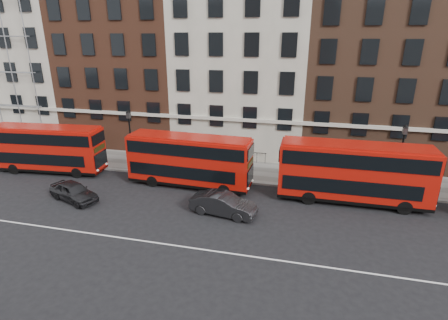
% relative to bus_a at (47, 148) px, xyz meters
% --- Properties ---
extents(ground, '(120.00, 120.00, 0.00)m').
position_rel_bus_a_xyz_m(ground, '(15.42, -6.44, -2.24)').
color(ground, black).
rests_on(ground, ground).
extents(pavement, '(80.00, 5.00, 0.15)m').
position_rel_bus_a_xyz_m(pavement, '(15.42, 4.06, -2.16)').
color(pavement, slate).
rests_on(pavement, ground).
extents(kerb, '(80.00, 0.30, 0.16)m').
position_rel_bus_a_xyz_m(kerb, '(15.42, 1.56, -2.16)').
color(kerb, gray).
rests_on(kerb, ground).
extents(road_centre_line, '(70.00, 0.12, 0.01)m').
position_rel_bus_a_xyz_m(road_centre_line, '(15.42, -8.44, -2.23)').
color(road_centre_line, white).
rests_on(road_centre_line, ground).
extents(building_terrace, '(64.00, 11.95, 22.00)m').
position_rel_bus_a_xyz_m(building_terrace, '(15.12, 11.44, 8.00)').
color(building_terrace, '#B3AB9B').
rests_on(building_terrace, ground).
extents(bus_a, '(10.10, 3.23, 4.17)m').
position_rel_bus_a_xyz_m(bus_a, '(0.00, 0.00, 0.00)').
color(bus_a, '#B61209').
rests_on(bus_a, ground).
extents(bus_b, '(10.08, 2.85, 4.19)m').
position_rel_bus_a_xyz_m(bus_b, '(13.24, 0.00, 0.01)').
color(bus_b, '#B61209').
rests_on(bus_b, ground).
extents(bus_c, '(10.61, 2.61, 4.45)m').
position_rel_bus_a_xyz_m(bus_c, '(25.72, 0.00, 0.15)').
color(bus_c, '#B61209').
rests_on(bus_c, ground).
extents(car_rear, '(4.48, 2.98, 1.42)m').
position_rel_bus_a_xyz_m(car_rear, '(5.76, -4.60, -1.53)').
color(car_rear, black).
rests_on(car_rear, ground).
extents(car_front, '(4.75, 2.24, 1.50)m').
position_rel_bus_a_xyz_m(car_front, '(17.06, -4.05, -1.49)').
color(car_front, black).
rests_on(car_front, ground).
extents(lamp_post_left, '(0.44, 0.44, 5.33)m').
position_rel_bus_a_xyz_m(lamp_post_left, '(6.87, 2.50, 0.84)').
color(lamp_post_left, black).
rests_on(lamp_post_left, pavement).
extents(lamp_post_right, '(0.44, 0.44, 5.33)m').
position_rel_bus_a_xyz_m(lamp_post_right, '(29.28, 2.57, 0.84)').
color(lamp_post_right, black).
rests_on(lamp_post_right, pavement).
extents(iron_railings, '(6.60, 0.06, 1.00)m').
position_rel_bus_a_xyz_m(iron_railings, '(15.42, 6.26, -1.59)').
color(iron_railings, black).
rests_on(iron_railings, pavement).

